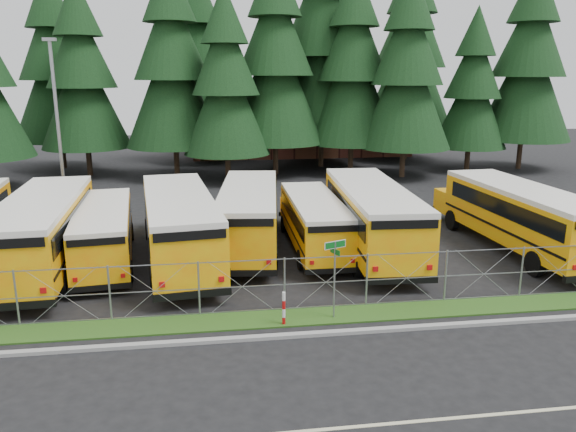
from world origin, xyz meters
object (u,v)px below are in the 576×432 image
object	(u,v)px
bus_east	(517,218)
bus_1	(45,233)
bus_4	(249,217)
bus_5	(313,223)
bus_3	(179,227)
bus_2	(105,234)
bus_6	(370,218)
striped_bollard	(284,309)
street_sign	(335,263)
light_standard	(58,123)

from	to	relation	value
bus_east	bus_1	bearing A→B (deg)	175.91
bus_4	bus_5	xyz separation A→B (m)	(3.01, -0.76, -0.22)
bus_3	bus_east	xyz separation A→B (m)	(15.83, -0.48, -0.03)
bus_1	bus_2	size ratio (longest dim) A/B	1.24
bus_6	striped_bollard	xyz separation A→B (m)	(-5.13, -7.61, -1.00)
bus_3	bus_5	world-z (taller)	bus_3
bus_1	striped_bollard	bearing A→B (deg)	-40.29
bus_4	street_sign	distance (m)	8.98
bus_5	striped_bollard	size ratio (longest dim) A/B	8.16
bus_1	bus_east	bearing A→B (deg)	-4.10
striped_bollard	street_sign	bearing A→B (deg)	9.70
bus_1	bus_east	world-z (taller)	bus_1
striped_bollard	bus_1	bearing A→B (deg)	142.83
bus_east	striped_bollard	xyz separation A→B (m)	(-12.10, -6.76, -0.97)
bus_east	striped_bollard	distance (m)	13.89
street_sign	light_standard	world-z (taller)	light_standard
street_sign	bus_5	bearing A→B (deg)	84.59
bus_east	striped_bollard	size ratio (longest dim) A/B	9.95
bus_1	bus_4	bearing A→B (deg)	8.64
bus_3	street_sign	size ratio (longest dim) A/B	4.33
bus_2	street_sign	world-z (taller)	street_sign
bus_5	bus_east	size ratio (longest dim) A/B	0.82
bus_1	street_sign	world-z (taller)	bus_1
bus_6	street_sign	xyz separation A→B (m)	(-3.34, -7.31, 0.43)
bus_1	bus_5	size ratio (longest dim) A/B	1.25
bus_2	light_standard	bearing A→B (deg)	106.30
bus_4	light_standard	world-z (taller)	light_standard
bus_2	bus_4	xyz separation A→B (m)	(6.56, 1.33, 0.21)
bus_1	bus_2	distance (m)	2.44
bus_1	striped_bollard	size ratio (longest dim) A/B	10.21
striped_bollard	light_standard	xyz separation A→B (m)	(-10.75, 16.41, 4.90)
bus_6	light_standard	size ratio (longest dim) A/B	1.21
bus_1	bus_3	bearing A→B (deg)	-2.00
striped_bollard	light_standard	bearing A→B (deg)	123.23
bus_1	bus_6	distance (m)	14.53
light_standard	bus_5	bearing A→B (deg)	-31.64
light_standard	bus_east	bearing A→B (deg)	-22.90
bus_5	bus_1	bearing A→B (deg)	-174.04
bus_5	light_standard	distance (m)	16.16
bus_1	bus_5	bearing A→B (deg)	2.14
bus_1	bus_4	xyz separation A→B (m)	(8.92, 1.86, -0.10)
bus_5	bus_2	bearing A→B (deg)	-175.91
light_standard	striped_bollard	bearing A→B (deg)	-56.77
street_sign	bus_1	bearing A→B (deg)	148.62
bus_3	light_standard	xyz separation A→B (m)	(-7.01, 9.17, 3.91)
bus_1	light_standard	xyz separation A→B (m)	(-1.35, 9.28, 3.90)
bus_5	bus_3	bearing A→B (deg)	-170.35
bus_east	bus_5	bearing A→B (deg)	168.18
bus_6	striped_bollard	size ratio (longest dim) A/B	10.19
bus_2	bus_east	xyz separation A→B (m)	(19.13, -0.90, 0.27)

